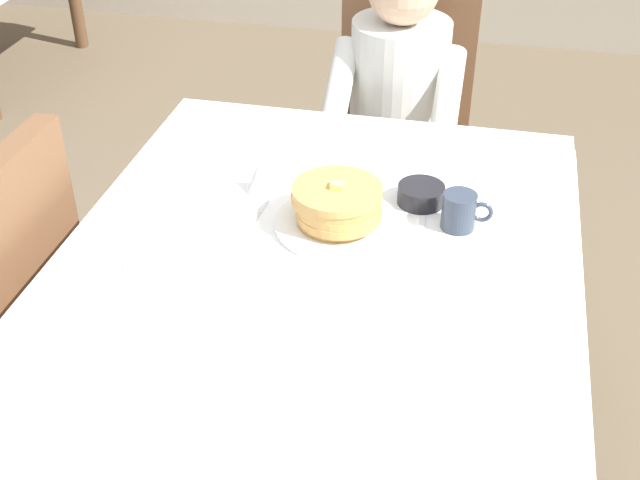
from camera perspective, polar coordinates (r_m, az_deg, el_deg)
dining_table_main at (r=1.79m, az=-0.69°, el=-4.65°), size 1.12×1.52×0.74m
chair_diner at (r=2.82m, az=5.54°, el=8.12°), size 0.44×0.45×0.93m
diner_person at (r=2.62m, az=5.23°, el=9.36°), size 0.40×0.43×1.12m
plate_breakfast at (r=1.87m, az=1.15°, el=1.13°), size 0.28×0.28×0.02m
breakfast_stack at (r=1.84m, az=1.19°, el=2.45°), size 0.20×0.20×0.10m
cup_coffee at (r=1.88m, az=9.50°, el=1.95°), size 0.11×0.08×0.08m
bowl_butter at (r=1.96m, az=6.89°, el=3.11°), size 0.11×0.11×0.04m
syrup_pitcher at (r=2.00m, az=-4.06°, el=4.37°), size 0.08×0.08×0.07m
fork_left_of_plate at (r=1.90m, az=-4.60°, el=1.35°), size 0.03×0.18×0.00m
knife_right_of_plate at (r=1.84m, az=6.84°, el=-0.06°), size 0.03×0.20×0.00m
spoon_near_edge at (r=1.65m, az=-2.02°, el=-4.47°), size 0.15×0.01×0.00m
napkin_folded at (r=1.79m, az=-9.96°, el=-1.34°), size 0.19×0.15×0.01m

